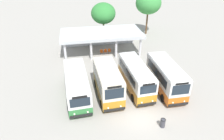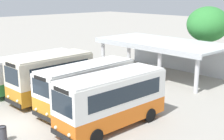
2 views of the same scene
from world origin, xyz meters
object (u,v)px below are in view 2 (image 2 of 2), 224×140
object	(u,v)px
city_bus_second_in_row	(51,75)
city_bus_middle_cream	(87,85)
waiting_chair_end_by_column	(151,71)
waiting_chair_middle_seat	(162,73)
waiting_chair_second_from_end	(157,72)
litter_bin_apron	(2,134)
city_bus_fourth_amber	(112,98)
city_bus_nearest_orange	(34,70)

from	to	relation	value
city_bus_second_in_row	city_bus_middle_cream	xyz separation A→B (m)	(3.45, 0.74, -0.13)
city_bus_middle_cream	waiting_chair_end_by_column	distance (m)	10.67
city_bus_middle_cream	waiting_chair_middle_seat	xyz separation A→B (m)	(-1.40, 10.37, -1.26)
waiting_chair_second_from_end	litter_bin_apron	bearing A→B (deg)	-80.35
waiting_chair_end_by_column	litter_bin_apron	xyz separation A→B (m)	(3.53, -16.82, -0.07)
city_bus_fourth_amber	waiting_chair_end_by_column	size ratio (longest dim) A/B	8.56
city_bus_nearest_orange	city_bus_second_in_row	size ratio (longest dim) A/B	1.22
city_bus_fourth_amber	litter_bin_apron	xyz separation A→B (m)	(-2.62, -5.83, -1.39)
city_bus_middle_cream	waiting_chair_end_by_column	size ratio (longest dim) A/B	8.98
waiting_chair_middle_seat	city_bus_nearest_orange	bearing A→B (deg)	-117.25
waiting_chair_second_from_end	litter_bin_apron	xyz separation A→B (m)	(2.88, -16.91, -0.07)
city_bus_second_in_row	waiting_chair_middle_seat	xyz separation A→B (m)	(2.05, 11.10, -1.39)
waiting_chair_middle_seat	litter_bin_apron	size ratio (longest dim) A/B	0.96
waiting_chair_middle_seat	litter_bin_apron	bearing A→B (deg)	-82.52
city_bus_fourth_amber	waiting_chair_middle_seat	size ratio (longest dim) A/B	8.56
city_bus_second_in_row	litter_bin_apron	size ratio (longest dim) A/B	7.43
city_bus_second_in_row	waiting_chair_second_from_end	world-z (taller)	city_bus_second_in_row
city_bus_fourth_amber	waiting_chair_second_from_end	distance (m)	12.43
city_bus_second_in_row	waiting_chair_end_by_column	bearing A→B (deg)	86.09
city_bus_fourth_amber	waiting_chair_end_by_column	distance (m)	12.66
city_bus_middle_cream	waiting_chair_second_from_end	xyz separation A→B (m)	(-2.05, 10.33, -1.26)
waiting_chair_end_by_column	waiting_chair_second_from_end	distance (m)	0.66
city_bus_second_in_row	city_bus_middle_cream	distance (m)	3.53
city_bus_nearest_orange	city_bus_second_in_row	distance (m)	3.48
city_bus_nearest_orange	city_bus_middle_cream	world-z (taller)	city_bus_middle_cream
city_bus_middle_cream	waiting_chair_middle_seat	distance (m)	10.53
waiting_chair_end_by_column	waiting_chair_middle_seat	world-z (taller)	same
waiting_chair_end_by_column	waiting_chair_middle_seat	bearing A→B (deg)	5.25
city_bus_fourth_amber	city_bus_middle_cream	bearing A→B (deg)	167.81
city_bus_nearest_orange	city_bus_fourth_amber	size ratio (longest dim) A/B	1.10
city_bus_second_in_row	waiting_chair_middle_seat	distance (m)	11.38
city_bus_second_in_row	city_bus_middle_cream	size ratio (longest dim) A/B	0.87
waiting_chair_second_from_end	waiting_chair_middle_seat	distance (m)	0.65
waiting_chair_end_by_column	litter_bin_apron	bearing A→B (deg)	-78.16
city_bus_nearest_orange	waiting_chair_end_by_column	distance (m)	11.43
city_bus_nearest_orange	city_bus_middle_cream	xyz separation A→B (m)	(6.90, 0.32, 0.13)
waiting_chair_second_from_end	waiting_chair_middle_seat	bearing A→B (deg)	3.19
city_bus_second_in_row	litter_bin_apron	distance (m)	7.39
city_bus_nearest_orange	waiting_chair_middle_seat	world-z (taller)	city_bus_nearest_orange
city_bus_fourth_amber	waiting_chair_middle_seat	world-z (taller)	city_bus_fourth_amber
city_bus_fourth_amber	litter_bin_apron	size ratio (longest dim) A/B	8.18
waiting_chair_middle_seat	litter_bin_apron	distance (m)	17.09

